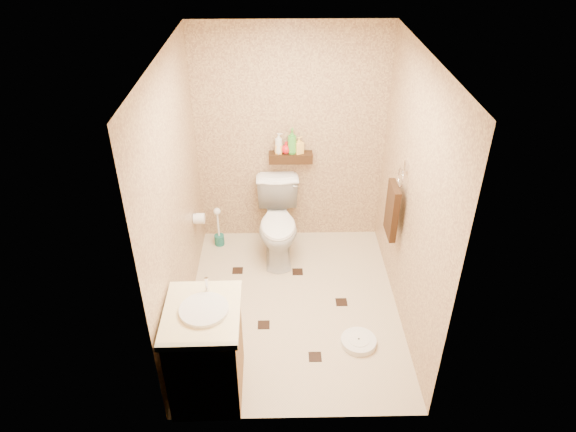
{
  "coord_description": "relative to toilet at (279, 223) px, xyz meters",
  "views": [
    {
      "loc": [
        -0.13,
        -3.72,
        3.41
      ],
      "look_at": [
        -0.05,
        0.25,
        0.87
      ],
      "focal_mm": 32.0,
      "sensor_mm": 36.0,
      "label": 1
    }
  ],
  "objects": [
    {
      "name": "bottle_b",
      "position": [
        0.01,
        0.34,
        0.73
      ],
      "size": [
        0.07,
        0.08,
        0.15
      ],
      "primitive_type": "imported",
      "rotation": [
        0.0,
        0.0,
        3.04
      ],
      "color": "#FFAB35",
      "rests_on": "wall_shelf"
    },
    {
      "name": "vanity",
      "position": [
        -0.56,
        -1.78,
        0.02
      ],
      "size": [
        0.57,
        0.69,
        0.96
      ],
      "rotation": [
        0.0,
        0.0,
        0.02
      ],
      "color": "brown",
      "rests_on": "ground"
    },
    {
      "name": "toilet_paper",
      "position": [
        -0.8,
        -0.18,
        0.19
      ],
      "size": [
        0.12,
        0.11,
        0.12
      ],
      "color": "white",
      "rests_on": "wall_left"
    },
    {
      "name": "toilet",
      "position": [
        0.0,
        0.0,
        0.0
      ],
      "size": [
        0.48,
        0.82,
        0.82
      ],
      "primitive_type": "imported",
      "rotation": [
        0.0,
        0.0,
        0.03
      ],
      "color": "white",
      "rests_on": "ground"
    },
    {
      "name": "wall_right",
      "position": [
        1.14,
        -0.83,
        0.79
      ],
      "size": [
        0.04,
        2.5,
        2.4
      ],
      "primitive_type": "cube",
      "color": "tan",
      "rests_on": "ground"
    },
    {
      "name": "wall_front",
      "position": [
        0.14,
        -2.08,
        0.79
      ],
      "size": [
        2.0,
        0.04,
        2.4
      ],
      "primitive_type": "cube",
      "color": "tan",
      "rests_on": "ground"
    },
    {
      "name": "floor_accents",
      "position": [
        0.21,
        -0.88,
        -0.41
      ],
      "size": [
        1.3,
        1.31,
        0.01
      ],
      "color": "black",
      "rests_on": "ground"
    },
    {
      "name": "wall_back",
      "position": [
        0.14,
        0.42,
        0.79
      ],
      "size": [
        2.0,
        0.04,
        2.4
      ],
      "primitive_type": "cube",
      "color": "tan",
      "rests_on": "ground"
    },
    {
      "name": "bottle_a",
      "position": [
        0.01,
        0.34,
        0.77
      ],
      "size": [
        0.1,
        0.1,
        0.23
      ],
      "primitive_type": "imported",
      "rotation": [
        0.0,
        0.0,
        1.44
      ],
      "color": "silver",
      "rests_on": "wall_shelf"
    },
    {
      "name": "wall_left",
      "position": [
        -0.86,
        -0.83,
        0.79
      ],
      "size": [
        0.04,
        2.5,
        2.4
      ],
      "primitive_type": "cube",
      "color": "tan",
      "rests_on": "ground"
    },
    {
      "name": "bottle_c",
      "position": [
        0.09,
        0.34,
        0.72
      ],
      "size": [
        0.14,
        0.14,
        0.13
      ],
      "primitive_type": "imported",
      "rotation": [
        0.0,
        0.0,
        0.99
      ],
      "color": "red",
      "rests_on": "wall_shelf"
    },
    {
      "name": "bathroom_scale",
      "position": [
        0.7,
        -1.34,
        -0.38
      ],
      "size": [
        0.38,
        0.38,
        0.06
      ],
      "rotation": [
        0.0,
        0.0,
        -0.25
      ],
      "color": "white",
      "rests_on": "ground"
    },
    {
      "name": "bottle_d",
      "position": [
        0.15,
        0.34,
        0.79
      ],
      "size": [
        0.12,
        0.12,
        0.27
      ],
      "primitive_type": "imported",
      "rotation": [
        0.0,
        0.0,
        3.01
      ],
      "color": "green",
      "rests_on": "wall_shelf"
    },
    {
      "name": "ceiling",
      "position": [
        0.14,
        -0.83,
        1.99
      ],
      "size": [
        2.0,
        2.5,
        0.02
      ],
      "primitive_type": "cube",
      "color": "white",
      "rests_on": "wall_back"
    },
    {
      "name": "towel_ring",
      "position": [
        1.05,
        -0.58,
        0.53
      ],
      "size": [
        0.12,
        0.3,
        0.76
      ],
      "color": "silver",
      "rests_on": "wall_right"
    },
    {
      "name": "wall_shelf",
      "position": [
        0.14,
        0.34,
        0.61
      ],
      "size": [
        0.46,
        0.14,
        0.1
      ],
      "primitive_type": "cube",
      "color": "#371C0F",
      "rests_on": "wall_back"
    },
    {
      "name": "toilet_brush",
      "position": [
        -0.67,
        0.2,
        -0.24
      ],
      "size": [
        0.11,
        0.11,
        0.48
      ],
      "color": "#186155",
      "rests_on": "ground"
    },
    {
      "name": "bottle_e",
      "position": [
        0.22,
        0.34,
        0.75
      ],
      "size": [
        0.11,
        0.11,
        0.18
      ],
      "primitive_type": "imported",
      "rotation": [
        0.0,
        0.0,
        1.99
      ],
      "color": "#F4C051",
      "rests_on": "wall_shelf"
    },
    {
      "name": "ground",
      "position": [
        0.14,
        -0.83,
        -0.41
      ],
      "size": [
        2.5,
        2.5,
        0.0
      ],
      "primitive_type": "plane",
      "color": "beige",
      "rests_on": "ground"
    }
  ]
}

